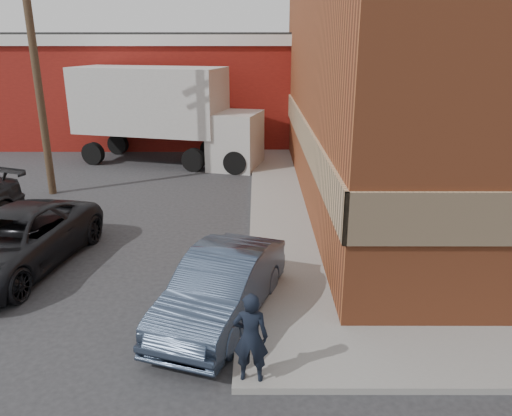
% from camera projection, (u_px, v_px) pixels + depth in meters
% --- Properties ---
extents(ground, '(90.00, 90.00, 0.00)m').
position_uv_depth(ground, '(262.00, 331.00, 9.54)').
color(ground, '#28282B').
rests_on(ground, ground).
extents(sidewalk_west, '(1.80, 18.00, 0.12)m').
position_uv_depth(sidewalk_west, '(276.00, 192.00, 18.04)').
color(sidewalk_west, gray).
rests_on(sidewalk_west, ground).
extents(warehouse, '(16.30, 8.30, 5.60)m').
position_uv_depth(warehouse, '(150.00, 86.00, 27.58)').
color(warehouse, maroon).
rests_on(warehouse, ground).
extents(utility_pole, '(2.00, 0.26, 9.00)m').
position_uv_depth(utility_pole, '(34.00, 57.00, 16.55)').
color(utility_pole, '#4C3726').
rests_on(utility_pole, ground).
extents(man, '(0.59, 0.41, 1.53)m').
position_uv_depth(man, '(251.00, 337.00, 7.79)').
color(man, black).
rests_on(man, sidewalk_south).
extents(sedan, '(2.70, 4.40, 1.37)m').
position_uv_depth(sedan, '(221.00, 287.00, 9.79)').
color(sedan, '#334156').
rests_on(sedan, ground).
extents(suv_a, '(3.23, 5.50, 1.44)m').
position_uv_depth(suv_a, '(13.00, 242.00, 11.90)').
color(suv_a, black).
rests_on(suv_a, ground).
extents(box_truck, '(8.80, 4.57, 4.17)m').
position_uv_depth(box_truck, '(167.00, 109.00, 21.69)').
color(box_truck, beige).
rests_on(box_truck, ground).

